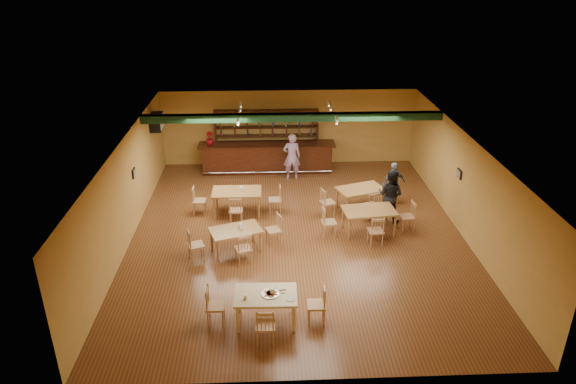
{
  "coord_description": "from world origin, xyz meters",
  "views": [
    {
      "loc": [
        -0.9,
        -13.95,
        7.83
      ],
      "look_at": [
        -0.26,
        0.6,
        1.15
      ],
      "focal_mm": 32.56,
      "sensor_mm": 36.0,
      "label": 1
    }
  ],
  "objects_px": {
    "dining_table_d": "(368,221)",
    "patron_right_a": "(390,195)",
    "near_table": "(266,308)",
    "dining_table_a": "(237,202)",
    "dining_table_b": "(360,199)",
    "patron_bar": "(292,157)",
    "bar_counter": "(267,157)",
    "dining_table_c": "(236,240)"
  },
  "relations": [
    {
      "from": "dining_table_a",
      "to": "patron_bar",
      "type": "relative_size",
      "value": 0.88
    },
    {
      "from": "bar_counter",
      "to": "dining_table_a",
      "type": "distance_m",
      "value": 3.76
    },
    {
      "from": "dining_table_d",
      "to": "patron_right_a",
      "type": "xyz_separation_m",
      "value": [
        0.82,
        0.84,
        0.47
      ]
    },
    {
      "from": "bar_counter",
      "to": "dining_table_c",
      "type": "bearing_deg",
      "value": -98.83
    },
    {
      "from": "dining_table_c",
      "to": "dining_table_a",
      "type": "bearing_deg",
      "value": 72.0
    },
    {
      "from": "patron_bar",
      "to": "dining_table_c",
      "type": "bearing_deg",
      "value": 71.67
    },
    {
      "from": "dining_table_c",
      "to": "near_table",
      "type": "relative_size",
      "value": 0.99
    },
    {
      "from": "dining_table_d",
      "to": "patron_right_a",
      "type": "height_order",
      "value": "patron_right_a"
    },
    {
      "from": "patron_right_a",
      "to": "bar_counter",
      "type": "bearing_deg",
      "value": -10.61
    },
    {
      "from": "dining_table_a",
      "to": "patron_right_a",
      "type": "bearing_deg",
      "value": -7.41
    },
    {
      "from": "dining_table_b",
      "to": "patron_bar",
      "type": "relative_size",
      "value": 0.83
    },
    {
      "from": "bar_counter",
      "to": "dining_table_b",
      "type": "height_order",
      "value": "bar_counter"
    },
    {
      "from": "bar_counter",
      "to": "dining_table_a",
      "type": "xyz_separation_m",
      "value": [
        -1.01,
        -3.61,
        -0.17
      ]
    },
    {
      "from": "dining_table_c",
      "to": "dining_table_d",
      "type": "relative_size",
      "value": 0.9
    },
    {
      "from": "dining_table_c",
      "to": "near_table",
      "type": "bearing_deg",
      "value": -94.94
    },
    {
      "from": "bar_counter",
      "to": "near_table",
      "type": "relative_size",
      "value": 3.7
    },
    {
      "from": "near_table",
      "to": "patron_right_a",
      "type": "bearing_deg",
      "value": 52.63
    },
    {
      "from": "dining_table_a",
      "to": "patron_bar",
      "type": "height_order",
      "value": "patron_bar"
    },
    {
      "from": "near_table",
      "to": "patron_right_a",
      "type": "height_order",
      "value": "patron_right_a"
    },
    {
      "from": "near_table",
      "to": "patron_right_a",
      "type": "xyz_separation_m",
      "value": [
        3.97,
        4.97,
        0.48
      ]
    },
    {
      "from": "dining_table_a",
      "to": "near_table",
      "type": "distance_m",
      "value": 5.73
    },
    {
      "from": "near_table",
      "to": "dining_table_a",
      "type": "bearing_deg",
      "value": 100.43
    },
    {
      "from": "dining_table_b",
      "to": "dining_table_a",
      "type": "bearing_deg",
      "value": 162.23
    },
    {
      "from": "dining_table_b",
      "to": "patron_bar",
      "type": "bearing_deg",
      "value": 109.39
    },
    {
      "from": "dining_table_b",
      "to": "patron_right_a",
      "type": "bearing_deg",
      "value": -64.37
    },
    {
      "from": "bar_counter",
      "to": "near_table",
      "type": "distance_m",
      "value": 9.27
    },
    {
      "from": "dining_table_d",
      "to": "near_table",
      "type": "bearing_deg",
      "value": -133.27
    },
    {
      "from": "bar_counter",
      "to": "patron_right_a",
      "type": "bearing_deg",
      "value": -48.03
    },
    {
      "from": "dining_table_b",
      "to": "dining_table_d",
      "type": "bearing_deg",
      "value": -110.22
    },
    {
      "from": "patron_bar",
      "to": "patron_right_a",
      "type": "relative_size",
      "value": 1.05
    },
    {
      "from": "dining_table_d",
      "to": "dining_table_a",
      "type": "bearing_deg",
      "value": 153.39
    },
    {
      "from": "dining_table_d",
      "to": "near_table",
      "type": "distance_m",
      "value": 5.19
    },
    {
      "from": "dining_table_d",
      "to": "dining_table_c",
      "type": "bearing_deg",
      "value": -172.97
    },
    {
      "from": "bar_counter",
      "to": "dining_table_a",
      "type": "relative_size",
      "value": 3.33
    },
    {
      "from": "near_table",
      "to": "dining_table_d",
      "type": "bearing_deg",
      "value": 53.93
    },
    {
      "from": "dining_table_b",
      "to": "dining_table_c",
      "type": "distance_m",
      "value": 4.76
    },
    {
      "from": "dining_table_b",
      "to": "patron_bar",
      "type": "xyz_separation_m",
      "value": [
        -2.15,
        2.68,
        0.52
      ]
    },
    {
      "from": "bar_counter",
      "to": "near_table",
      "type": "bearing_deg",
      "value": -90.62
    },
    {
      "from": "dining_table_b",
      "to": "patron_right_a",
      "type": "distance_m",
      "value": 1.23
    },
    {
      "from": "dining_table_d",
      "to": "near_table",
      "type": "relative_size",
      "value": 1.1
    },
    {
      "from": "dining_table_b",
      "to": "near_table",
      "type": "distance_m",
      "value": 6.58
    },
    {
      "from": "patron_bar",
      "to": "dining_table_b",
      "type": "bearing_deg",
      "value": 130.01
    }
  ]
}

